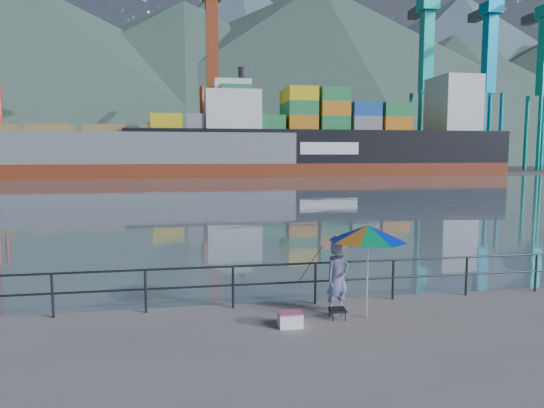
% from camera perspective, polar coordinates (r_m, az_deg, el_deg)
% --- Properties ---
extents(harbor_water, '(500.00, 280.00, 0.00)m').
position_cam_1_polar(harbor_water, '(139.46, -9.96, 4.37)').
color(harbor_water, slate).
rests_on(harbor_water, ground).
extents(far_dock, '(200.00, 40.00, 0.40)m').
position_cam_1_polar(far_dock, '(102.97, -4.36, 3.92)').
color(far_dock, '#514F4C').
rests_on(far_dock, ground).
extents(guardrail, '(22.00, 0.06, 1.03)m').
position_cam_1_polar(guardrail, '(11.54, -9.63, -9.77)').
color(guardrail, '#2D3033').
rests_on(guardrail, ground).
extents(mountains, '(600.00, 332.80, 80.00)m').
position_cam_1_polar(mountains, '(222.91, 0.20, 14.19)').
color(mountains, '#385147').
rests_on(mountains, ground).
extents(port_cranes, '(116.00, 28.00, 38.40)m').
position_cam_1_polar(port_cranes, '(99.21, 8.59, 13.05)').
color(port_cranes, '#BC3928').
rests_on(port_cranes, ground).
extents(container_stacks, '(58.00, 5.40, 7.80)m').
position_cam_1_polar(container_stacks, '(107.78, 7.97, 5.46)').
color(container_stacks, orange).
rests_on(container_stacks, ground).
extents(fisherman, '(0.71, 0.59, 1.67)m').
position_cam_1_polar(fisherman, '(11.18, 7.73, -8.60)').
color(fisherman, navy).
rests_on(fisherman, ground).
extents(beach_umbrella, '(2.06, 2.06, 2.09)m').
position_cam_1_polar(beach_umbrella, '(10.78, 11.25, -3.37)').
color(beach_umbrella, white).
rests_on(beach_umbrella, ground).
extents(folding_stool, '(0.38, 0.38, 0.23)m').
position_cam_1_polar(folding_stool, '(11.03, 7.68, -12.65)').
color(folding_stool, black).
rests_on(folding_stool, ground).
extents(cooler_bag, '(0.50, 0.34, 0.29)m').
position_cam_1_polar(cooler_bag, '(10.48, 2.16, -13.51)').
color(cooler_bag, white).
rests_on(cooler_bag, ground).
extents(fishing_rod, '(0.11, 1.83, 1.29)m').
position_cam_1_polar(fishing_rod, '(12.30, 4.42, -11.25)').
color(fishing_rod, black).
rests_on(fishing_rod, ground).
extents(bulk_carrier, '(55.78, 9.65, 14.50)m').
position_cam_1_polar(bulk_carrier, '(83.03, -15.70, 6.03)').
color(bulk_carrier, maroon).
rests_on(bulk_carrier, ground).
extents(container_ship, '(66.13, 11.02, 18.10)m').
position_cam_1_polar(container_ship, '(87.15, 6.80, 7.33)').
color(container_ship, maroon).
rests_on(container_ship, ground).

